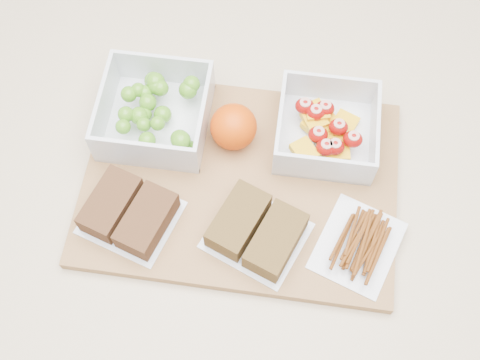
{
  "coord_description": "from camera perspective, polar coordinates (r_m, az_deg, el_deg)",
  "views": [
    {
      "loc": [
        0.06,
        -0.36,
        1.64
      ],
      "look_at": [
        0.01,
        -0.02,
        0.93
      ],
      "focal_mm": 45.0,
      "sensor_mm": 36.0,
      "label": 1
    }
  ],
  "objects": [
    {
      "name": "sandwich_bag_center",
      "position": [
        0.76,
        1.61,
        -4.84
      ],
      "size": [
        0.15,
        0.14,
        0.04
      ],
      "color": "silver",
      "rests_on": "cutting_board"
    },
    {
      "name": "grape_container",
      "position": [
        0.84,
        -7.94,
        6.49
      ],
      "size": [
        0.14,
        0.14,
        0.06
      ],
      "color": "silver",
      "rests_on": "cutting_board"
    },
    {
      "name": "orange",
      "position": [
        0.81,
        -0.61,
        5.07
      ],
      "size": [
        0.06,
        0.06,
        0.06
      ],
      "primitive_type": "sphere",
      "color": "#DC4705",
      "rests_on": "cutting_board"
    },
    {
      "name": "cutting_board",
      "position": [
        0.82,
        0.03,
        -0.25
      ],
      "size": [
        0.42,
        0.3,
        0.02
      ],
      "primitive_type": "cube",
      "rotation": [
        0.0,
        0.0,
        -0.01
      ],
      "color": "olive",
      "rests_on": "counter"
    },
    {
      "name": "counter",
      "position": [
        1.25,
        -0.4,
        -8.94
      ],
      "size": [
        1.2,
        0.9,
        0.9
      ],
      "primitive_type": "cube",
      "color": "beige",
      "rests_on": "ground"
    },
    {
      "name": "ground",
      "position": [
        1.68,
        -0.3,
        -13.46
      ],
      "size": [
        4.0,
        4.0,
        0.0
      ],
      "primitive_type": "plane",
      "color": "gray",
      "rests_on": "ground"
    },
    {
      "name": "sandwich_bag_left",
      "position": [
        0.78,
        -10.49,
        -3.07
      ],
      "size": [
        0.14,
        0.13,
        0.04
      ],
      "color": "silver",
      "rests_on": "cutting_board"
    },
    {
      "name": "fruit_container",
      "position": [
        0.83,
        8.13,
        4.71
      ],
      "size": [
        0.13,
        0.13,
        0.06
      ],
      "color": "silver",
      "rests_on": "cutting_board"
    },
    {
      "name": "pretzel_bag",
      "position": [
        0.78,
        11.23,
        -5.82
      ],
      "size": [
        0.13,
        0.14,
        0.03
      ],
      "color": "silver",
      "rests_on": "cutting_board"
    }
  ]
}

